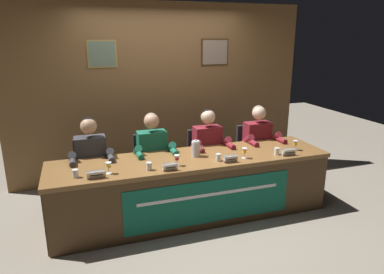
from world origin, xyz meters
name	(u,v)px	position (x,y,z in m)	size (l,w,h in m)	color
ground_plane	(192,214)	(0.00, 0.00, 0.00)	(12.00, 12.00, 0.00)	gray
wall_back_panelled	(161,92)	(0.00, 1.45, 1.30)	(4.50, 0.14, 2.60)	brown
conference_table	(195,179)	(0.00, -0.11, 0.51)	(3.30, 0.82, 0.74)	brown
chair_far_left	(92,176)	(-1.12, 0.59, 0.42)	(0.44, 0.44, 0.88)	black
panelist_far_left	(92,161)	(-1.12, 0.39, 0.70)	(0.51, 0.48, 1.21)	black
nameplate_far_left	(96,175)	(-1.11, -0.29, 0.78)	(0.18, 0.06, 0.08)	white
juice_glass_far_left	(109,166)	(-0.98, -0.20, 0.83)	(0.06, 0.06, 0.12)	white
water_cup_far_left	(76,174)	(-1.31, -0.20, 0.78)	(0.06, 0.06, 0.08)	silver
chair_center_left	(151,169)	(-0.37, 0.59, 0.42)	(0.44, 0.44, 0.88)	black
panelist_center_left	(154,154)	(-0.37, 0.39, 0.70)	(0.51, 0.48, 1.21)	black
nameplate_center_left	(170,167)	(-0.35, -0.32, 0.78)	(0.16, 0.06, 0.08)	white
juice_glass_center_left	(177,158)	(-0.25, -0.21, 0.83)	(0.06, 0.06, 0.12)	white
water_cup_center_left	(149,167)	(-0.56, -0.24, 0.78)	(0.06, 0.06, 0.08)	silver
chair_center_right	(204,163)	(0.37, 0.59, 0.42)	(0.44, 0.44, 0.88)	black
panelist_center_right	(209,148)	(0.37, 0.39, 0.70)	(0.51, 0.48, 1.21)	black
nameplate_center_right	(231,159)	(0.36, -0.29, 0.78)	(0.16, 0.06, 0.08)	white
juice_glass_center_right	(244,151)	(0.57, -0.22, 0.83)	(0.06, 0.06, 0.12)	white
water_cup_center_right	(218,158)	(0.25, -0.21, 0.78)	(0.06, 0.06, 0.08)	silver
chair_far_right	(252,157)	(1.12, 0.59, 0.42)	(0.44, 0.44, 0.88)	black
panelist_far_right	(260,143)	(1.12, 0.39, 0.70)	(0.51, 0.48, 1.21)	black
nameplate_far_right	(289,152)	(1.12, -0.30, 0.78)	(0.18, 0.06, 0.08)	white
juice_glass_far_right	(295,144)	(1.31, -0.15, 0.83)	(0.06, 0.06, 0.12)	white
water_cup_far_right	(277,152)	(1.00, -0.23, 0.78)	(0.06, 0.06, 0.08)	silver
water_pitcher_central	(196,149)	(0.06, 0.02, 0.84)	(0.15, 0.10, 0.21)	silver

